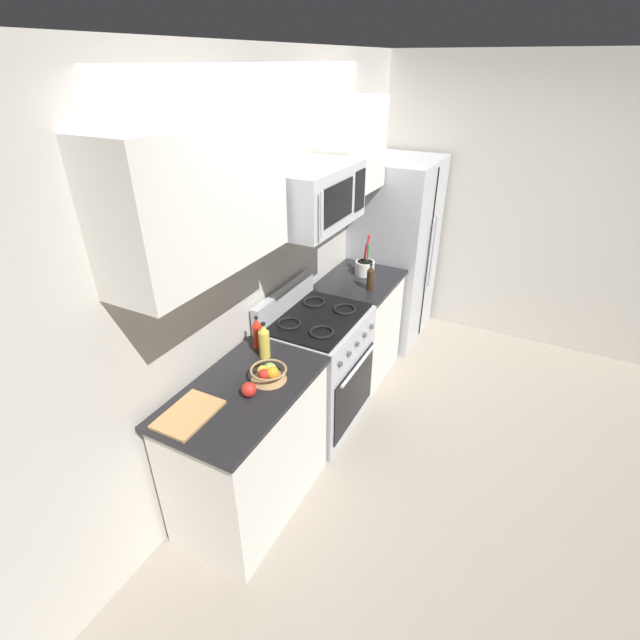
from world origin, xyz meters
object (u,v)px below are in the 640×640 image
range_oven (318,369)px  bottle_soy (371,278)px  apple_loose (249,390)px  microwave (313,196)px  bottle_hot_sauce (257,333)px  bottle_oil (264,341)px  fruit_basket (269,373)px  refrigerator (394,252)px  cutting_board (189,414)px  utensil_crock (365,267)px

range_oven → bottle_soy: bottle_soy is taller
bottle_soy → apple_loose: bearing=177.2°
microwave → bottle_hot_sauce: size_ratio=3.30×
bottle_oil → bottle_soy: bearing=-10.1°
microwave → fruit_basket: 1.12m
range_oven → refrigerator: (1.58, -0.02, 0.40)m
bottle_hot_sauce → bottle_oil: bearing=-124.9°
microwave → bottle_soy: (0.63, -0.17, -0.77)m
bottle_oil → range_oven: bearing=-6.8°
fruit_basket → bottle_soy: (1.39, -0.06, 0.05)m
refrigerator → cutting_board: 2.79m
cutting_board → refrigerator: bearing=-2.8°
bottle_hot_sauce → bottle_soy: 1.17m
utensil_crock → bottle_oil: size_ratio=1.44×
microwave → bottle_oil: bearing=175.8°
microwave → cutting_board: 1.48m
bottle_soy → cutting_board: bearing=171.8°
bottle_hot_sauce → cutting_board: bearing=-176.1°
range_oven → bottle_oil: 0.79m
apple_loose → cutting_board: bearing=146.2°
fruit_basket → refrigerator: bearing=1.6°
range_oven → bottle_oil: size_ratio=4.58×
microwave → apple_loose: size_ratio=8.72×
apple_loose → bottle_oil: size_ratio=0.35×
range_oven → bottle_hot_sauce: 0.75m
bottle_hot_sauce → apple_loose: bearing=-151.6°
apple_loose → bottle_soy: (1.56, -0.08, 0.06)m
refrigerator → utensil_crock: (-0.70, 0.02, 0.10)m
bottle_soy → refrigerator: bearing=7.7°
range_oven → utensil_crock: size_ratio=3.17×
fruit_basket → cutting_board: fruit_basket is taller
refrigerator → microwave: 1.82m
bottle_hot_sauce → fruit_basket: bearing=-136.2°
apple_loose → bottle_oil: bearing=20.5°
range_oven → utensil_crock: (0.88, 0.01, 0.51)m
refrigerator → cutting_board: size_ratio=5.20×
microwave → cutting_board: (-1.21, 0.09, -0.86)m
fruit_basket → bottle_hot_sauce: bottle_hot_sauce is taller
fruit_basket → bottle_oil: (0.19, 0.15, 0.06)m
utensil_crock → bottle_oil: (-1.45, 0.06, 0.04)m
bottle_hot_sauce → range_oven: bearing=-18.4°
utensil_crock → cutting_board: bearing=177.0°
cutting_board → microwave: bearing=-4.3°
fruit_basket → bottle_soy: bottle_soy is taller
refrigerator → utensil_crock: 0.71m
apple_loose → range_oven: bearing=4.2°
fruit_basket → bottle_oil: bottle_oil is taller
microwave → bottle_hot_sauce: bearing=164.3°
apple_loose → bottle_hot_sauce: 0.50m
range_oven → apple_loose: range_oven is taller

